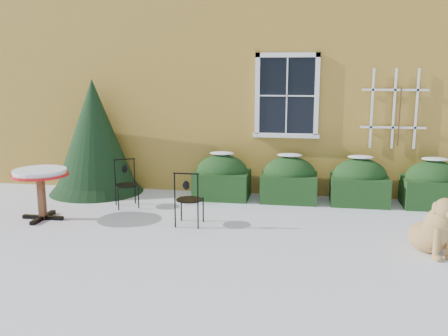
% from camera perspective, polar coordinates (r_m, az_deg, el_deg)
% --- Properties ---
extents(ground, '(80.00, 80.00, 0.00)m').
position_cam_1_polar(ground, '(7.36, -1.31, -8.38)').
color(ground, white).
rests_on(ground, ground).
extents(house, '(12.40, 8.40, 6.40)m').
position_cam_1_polar(house, '(13.90, 4.25, 14.18)').
color(house, gold).
rests_on(house, ground).
extents(hedge_row, '(4.95, 0.80, 0.91)m').
position_cam_1_polar(hedge_row, '(9.59, 11.34, -1.48)').
color(hedge_row, black).
rests_on(hedge_row, ground).
extents(evergreen_shrub, '(1.89, 1.89, 2.29)m').
position_cam_1_polar(evergreen_shrub, '(10.43, -14.53, 2.29)').
color(evergreen_shrub, black).
rests_on(evergreen_shrub, ground).
extents(bistro_table, '(0.92, 0.92, 0.85)m').
position_cam_1_polar(bistro_table, '(8.78, -20.26, -1.06)').
color(bistro_table, black).
rests_on(bistro_table, ground).
extents(patio_chair_near, '(0.43, 0.43, 0.89)m').
position_cam_1_polar(patio_chair_near, '(7.98, -4.06, -3.50)').
color(patio_chair_near, black).
rests_on(patio_chair_near, ground).
extents(patio_chair_far, '(0.52, 0.52, 0.86)m').
position_cam_1_polar(patio_chair_far, '(9.27, -11.12, -1.72)').
color(patio_chair_far, black).
rests_on(patio_chair_far, ground).
extents(dog, '(0.70, 0.94, 0.85)m').
position_cam_1_polar(dog, '(7.36, 22.97, -6.51)').
color(dog, tan).
rests_on(dog, ground).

